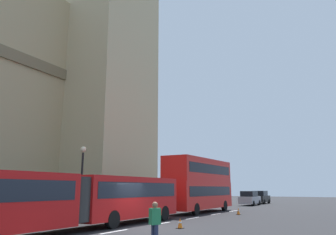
{
  "coord_description": "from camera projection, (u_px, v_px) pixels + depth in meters",
  "views": [
    {
      "loc": [
        -16.31,
        -11.33,
        2.18
      ],
      "look_at": [
        6.83,
        2.1,
        7.96
      ],
      "focal_mm": 35.22,
      "sensor_mm": 36.0,
      "label": 1
    }
  ],
  "objects": [
    {
      "name": "lane_centre_marking",
      "position": [
        140.0,
        227.0,
        18.89
      ],
      "size": [
        34.4,
        0.16,
        0.01
      ],
      "color": "silver",
      "rests_on": "ground_plane"
    },
    {
      "name": "sedan_trailing",
      "position": [
        261.0,
        197.0,
        48.64
      ],
      "size": [
        4.4,
        1.86,
        1.85
      ],
      "color": "black",
      "rests_on": "ground_plane"
    },
    {
      "name": "street_lamp",
      "position": [
        82.0,
        176.0,
        24.22
      ],
      "size": [
        0.44,
        0.44,
        5.27
      ],
      "color": "black",
      "rests_on": "ground_plane"
    },
    {
      "name": "sedan_lead",
      "position": [
        250.0,
        198.0,
        43.6
      ],
      "size": [
        4.4,
        1.86,
        1.85
      ],
      "color": "gray",
      "rests_on": "ground_plane"
    },
    {
      "name": "traffic_cone_middle",
      "position": [
        238.0,
        211.0,
        28.07
      ],
      "size": [
        0.36,
        0.36,
        0.58
      ],
      "color": "black",
      "rests_on": "ground_plane"
    },
    {
      "name": "ground_plane",
      "position": [
        140.0,
        227.0,
        18.89
      ],
      "size": [
        160.0,
        160.0,
        0.0
      ],
      "primitive_type": "plane",
      "color": "#262628"
    },
    {
      "name": "double_decker_bus",
      "position": [
        200.0,
        183.0,
        31.12
      ],
      "size": [
        10.38,
        2.54,
        4.9
      ],
      "color": "red",
      "rests_on": "ground_plane"
    },
    {
      "name": "articulated_bus",
      "position": [
        69.0,
        197.0,
        17.15
      ],
      "size": [
        18.81,
        2.54,
        2.9
      ],
      "color": "red",
      "rests_on": "ground_plane"
    },
    {
      "name": "traffic_cone_west",
      "position": [
        180.0,
        223.0,
        18.4
      ],
      "size": [
        0.36,
        0.36,
        0.58
      ],
      "color": "black",
      "rests_on": "ground_plane"
    },
    {
      "name": "pedestrian_near_cones",
      "position": [
        155.0,
        223.0,
        12.31
      ],
      "size": [
        0.46,
        0.39,
        1.69
      ],
      "color": "#262D4C",
      "rests_on": "ground_plane"
    }
  ]
}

